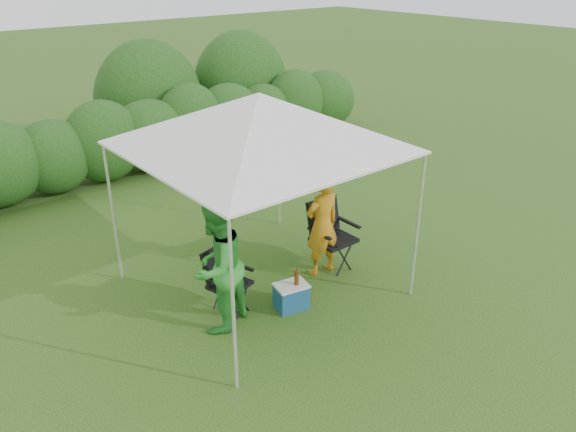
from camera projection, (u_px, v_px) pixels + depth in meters
ground at (285, 301)px, 7.84m from camera, size 70.00×70.00×0.00m
hedge at (108, 142)px, 11.75m from camera, size 14.18×1.53×1.80m
canopy at (260, 121)px, 7.15m from camera, size 3.10×3.10×2.83m
chair_right at (329, 230)px, 8.52m from camera, size 0.66×0.60×1.06m
chair_left at (225, 276)px, 7.48m from camera, size 0.64×0.61×0.89m
man at (322, 225)px, 8.21m from camera, size 0.61×0.42×1.59m
woman at (217, 267)px, 6.95m from camera, size 1.05×0.95×1.76m
cooler at (291, 296)px, 7.61m from camera, size 0.49×0.40×0.37m
bottle at (297, 276)px, 7.49m from camera, size 0.06×0.06×0.24m
lawn_toy at (320, 171)px, 12.12m from camera, size 0.62×0.52×0.31m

